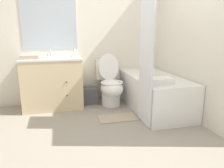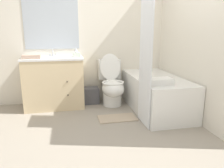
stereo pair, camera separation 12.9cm
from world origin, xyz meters
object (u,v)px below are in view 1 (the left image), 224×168
(bathtub, at_px, (154,93))
(wastebasket, at_px, (90,96))
(soap_dispenser, at_px, (75,53))
(bath_mat, at_px, (117,118))
(tissue_box, at_px, (75,55))
(hand_towel_folded, at_px, (30,57))
(sink_faucet, at_px, (51,54))
(vanity_cabinet, at_px, (53,83))
(bath_towel_folded, at_px, (160,81))
(toilet, at_px, (111,85))

(bathtub, bearing_deg, wastebasket, 150.29)
(soap_dispenser, bearing_deg, bath_mat, -56.38)
(tissue_box, distance_m, bath_mat, 1.28)
(wastebasket, distance_m, hand_towel_folded, 1.24)
(sink_faucet, bearing_deg, vanity_cabinet, -90.00)
(hand_towel_folded, relative_size, bath_towel_folded, 0.81)
(toilet, xyz_separation_m, wastebasket, (-0.36, 0.16, -0.21))
(vanity_cabinet, bearing_deg, tissue_box, -5.10)
(bathtub, distance_m, hand_towel_folded, 2.11)
(vanity_cabinet, xyz_separation_m, hand_towel_folded, (-0.32, -0.12, 0.46))
(bathtub, height_order, soap_dispenser, soap_dispenser)
(soap_dispenser, height_order, hand_towel_folded, soap_dispenser)
(bathtub, relative_size, bath_towel_folded, 4.55)
(sink_faucet, height_order, bath_towel_folded, sink_faucet)
(toilet, height_order, wastebasket, toilet)
(bath_towel_folded, bearing_deg, vanity_cabinet, 145.64)
(vanity_cabinet, bearing_deg, toilet, -5.04)
(wastebasket, distance_m, tissue_box, 0.81)
(soap_dispenser, bearing_deg, bath_towel_folded, -44.61)
(bath_towel_folded, bearing_deg, hand_towel_folded, 153.56)
(bathtub, bearing_deg, soap_dispenser, 155.76)
(vanity_cabinet, relative_size, toilet, 1.10)
(bath_mat, bearing_deg, bath_towel_folded, -25.27)
(toilet, height_order, bath_towel_folded, toilet)
(hand_towel_folded, height_order, bath_towel_folded, hand_towel_folded)
(vanity_cabinet, xyz_separation_m, wastebasket, (0.64, 0.07, -0.30))
(bathtub, relative_size, bath_mat, 2.70)
(sink_faucet, xyz_separation_m, toilet, (1.00, -0.27, -0.55))
(vanity_cabinet, xyz_separation_m, bath_towel_folded, (1.49, -1.02, 0.17))
(vanity_cabinet, bearing_deg, soap_dispenser, 8.77)
(bathtub, bearing_deg, toilet, 147.58)
(bathtub, xyz_separation_m, tissue_box, (-1.26, 0.47, 0.62))
(sink_faucet, relative_size, toilet, 0.16)
(bathtub, distance_m, soap_dispenser, 1.53)
(sink_faucet, relative_size, bath_mat, 0.25)
(bathtub, xyz_separation_m, wastebasket, (-1.02, 0.58, -0.14))
(hand_towel_folded, bearing_deg, sink_faucet, 43.27)
(wastebasket, bearing_deg, tissue_box, -156.33)
(toilet, bearing_deg, soap_dispenser, 166.10)
(toilet, bearing_deg, sink_faucet, 164.84)
(wastebasket, height_order, bath_towel_folded, bath_towel_folded)
(toilet, bearing_deg, bath_mat, -94.81)
(vanity_cabinet, distance_m, bath_towel_folded, 1.81)
(sink_faucet, distance_m, bath_mat, 1.61)
(tissue_box, relative_size, hand_towel_folded, 0.51)
(tissue_box, height_order, hand_towel_folded, tissue_box)
(vanity_cabinet, height_order, bath_mat, vanity_cabinet)
(vanity_cabinet, bearing_deg, bath_towel_folded, -34.36)
(vanity_cabinet, relative_size, tissue_box, 6.98)
(vanity_cabinet, bearing_deg, bathtub, -17.02)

